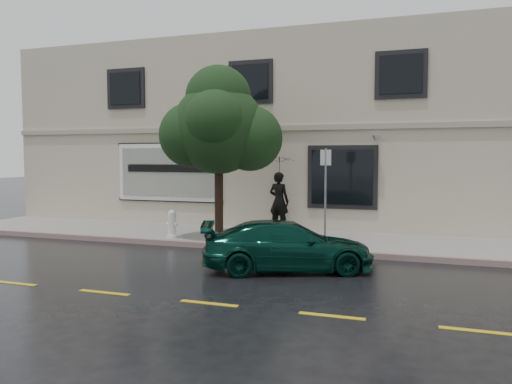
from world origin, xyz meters
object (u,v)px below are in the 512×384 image
(pedestrian, at_px, (279,201))
(fire_hydrant, at_px, (172,224))
(car, at_px, (288,246))
(street_tree, at_px, (219,129))

(pedestrian, height_order, fire_hydrant, pedestrian)
(car, height_order, street_tree, street_tree)
(street_tree, bearing_deg, fire_hydrant, -171.97)
(car, xyz_separation_m, street_tree, (-2.86, 2.70, 2.87))
(car, distance_m, pedestrian, 5.35)
(car, bearing_deg, street_tree, 25.18)
(car, relative_size, fire_hydrant, 4.61)
(pedestrian, height_order, street_tree, street_tree)
(car, height_order, pedestrian, pedestrian)
(pedestrian, bearing_deg, car, 121.60)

